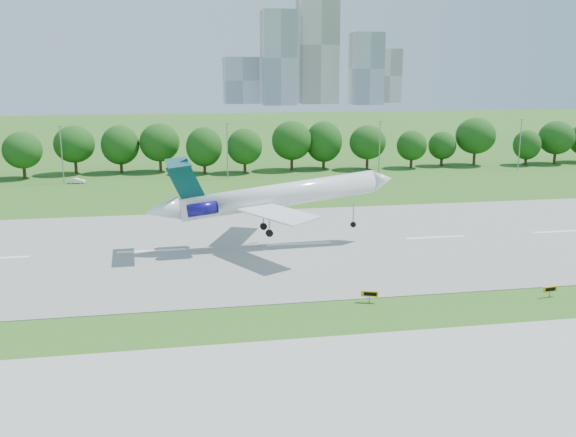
{
  "coord_description": "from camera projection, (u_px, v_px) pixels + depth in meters",
  "views": [
    {
      "loc": [
        3.53,
        -59.21,
        23.73
      ],
      "look_at": [
        17.24,
        18.0,
        5.42
      ],
      "focal_mm": 40.0,
      "sensor_mm": 36.0,
      "label": 1
    }
  ],
  "objects": [
    {
      "name": "runway",
      "position": [
        152.0,
        251.0,
        85.53
      ],
      "size": [
        400.0,
        45.0,
        0.08
      ],
      "primitive_type": "cube",
      "color": "gray",
      "rests_on": "ground"
    },
    {
      "name": "ground",
      "position": [
        144.0,
        322.0,
        61.57
      ],
      "size": [
        600.0,
        600.0,
        0.0
      ],
      "primitive_type": "plane",
      "color": "#285817",
      "rests_on": "ground"
    },
    {
      "name": "taxi_sign_centre",
      "position": [
        370.0,
        294.0,
        66.63
      ],
      "size": [
        1.77,
        0.78,
        1.27
      ],
      "rotation": [
        0.0,
        0.0,
        -0.33
      ],
      "color": "gray",
      "rests_on": "ground"
    },
    {
      "name": "service_vehicle_a",
      "position": [
        76.0,
        181.0,
        136.3
      ],
      "size": [
        3.59,
        1.7,
        1.14
      ],
      "primitive_type": "imported",
      "rotation": [
        0.0,
        0.0,
        1.42
      ],
      "color": "white",
      "rests_on": "ground"
    },
    {
      "name": "taxiway",
      "position": [
        134.0,
        421.0,
        44.3
      ],
      "size": [
        400.0,
        23.0,
        0.08
      ],
      "primitive_type": "cube",
      "color": "#ADADA8",
      "rests_on": "ground"
    },
    {
      "name": "skyline",
      "position": [
        312.0,
        59.0,
        446.23
      ],
      "size": [
        127.0,
        52.0,
        80.0
      ],
      "color": "#B2B2B7",
      "rests_on": "ground"
    },
    {
      "name": "taxi_sign_right",
      "position": [
        550.0,
        289.0,
        68.25
      ],
      "size": [
        1.69,
        0.4,
        1.18
      ],
      "rotation": [
        0.0,
        0.0,
        0.13
      ],
      "color": "gray",
      "rests_on": "ground"
    },
    {
      "name": "light_poles",
      "position": [
        146.0,
        152.0,
        138.33
      ],
      "size": [
        175.9,
        0.25,
        12.19
      ],
      "color": "gray",
      "rests_on": "ground"
    },
    {
      "name": "tree_line",
      "position": [
        159.0,
        147.0,
        148.37
      ],
      "size": [
        288.4,
        8.4,
        10.4
      ],
      "color": "#382314",
      "rests_on": "ground"
    },
    {
      "name": "airliner",
      "position": [
        267.0,
        196.0,
        86.49
      ],
      "size": [
        34.42,
        24.89,
        10.66
      ],
      "rotation": [
        0.0,
        -0.1,
        0.06
      ],
      "color": "white",
      "rests_on": "ground"
    }
  ]
}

